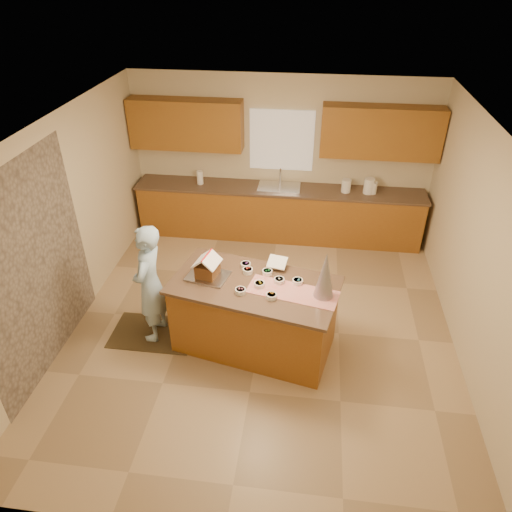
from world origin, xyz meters
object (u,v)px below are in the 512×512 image
(tinsel_tree, at_px, (325,275))
(boy, at_px, (150,284))
(island_base, at_px, (254,317))
(gingerbread_house, at_px, (207,268))

(tinsel_tree, distance_m, boy, 2.16)
(tinsel_tree, xyz_separation_m, boy, (-2.11, 0.16, -0.44))
(tinsel_tree, height_order, boy, boy)
(island_base, bearing_deg, tinsel_tree, 3.67)
(tinsel_tree, bearing_deg, island_base, 171.44)
(island_base, xyz_separation_m, tinsel_tree, (0.81, -0.12, 0.79))
(island_base, distance_m, boy, 1.35)
(island_base, relative_size, boy, 1.18)
(tinsel_tree, bearing_deg, gingerbread_house, 172.07)
(gingerbread_house, bearing_deg, boy, -177.20)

